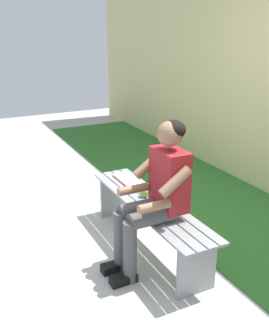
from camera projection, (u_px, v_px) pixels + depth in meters
ground_plane at (19, 225)px, 4.06m from camera, size 10.00×7.00×0.04m
grass_strip at (263, 214)px, 4.22m from camera, size 9.00×2.15×0.03m
bench_near at (149, 213)px, 3.51m from camera, size 1.73×0.39×0.46m
person_seated at (156, 191)px, 3.10m from camera, size 0.50×0.69×1.26m
apple at (145, 192)px, 3.56m from camera, size 0.08×0.08×0.08m
book_open at (128, 181)px, 3.92m from camera, size 0.41×0.16×0.02m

